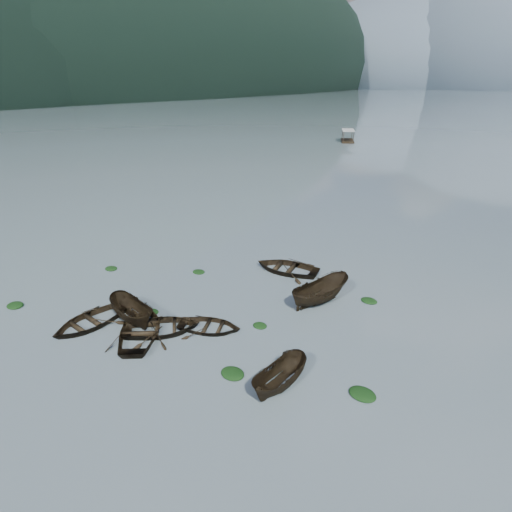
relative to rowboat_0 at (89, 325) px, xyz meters
The scene contains 20 objects.
ground_plane 4.92m from the rowboat_0, 13.26° to the right, with size 2400.00×2400.00×0.00m, color slate.
left_ridge_far 536.44m from the rowboat_0, 152.36° to the left, with size 560.00×1400.00×380.00m, color black.
haze_mtn_a 934.40m from the rowboat_0, 105.85° to the left, with size 520.00×520.00×280.00m, color #475666.
rowboat_0 is the anchor object (origin of this frame).
rowboat_1 4.68m from the rowboat_0, 27.41° to the left, with size 3.25×4.55×0.94m, color black.
rowboat_2 2.63m from the rowboat_0, 46.43° to the left, with size 1.65×4.37×1.69m, color black.
rowboat_3 3.62m from the rowboat_0, 20.60° to the left, with size 3.50×4.90×1.02m, color black.
rowboat_4 7.48m from the rowboat_0, 32.34° to the left, with size 2.74×3.84×0.80m, color black.
rowboat_5 12.67m from the rowboat_0, 10.70° to the left, with size 1.45×3.87×1.49m, color black.
rowboat_7 14.79m from the rowboat_0, 66.78° to the left, with size 3.59×5.03×1.04m, color black.
rowboat_8 14.84m from the rowboat_0, 46.78° to the left, with size 1.81×4.82×1.86m, color black.
weed_clump_0 6.20m from the rowboat_0, 164.91° to the right, with size 1.19×0.97×0.26m, color black.
weed_clump_1 3.83m from the rowboat_0, 58.49° to the left, with size 0.88×0.70×0.19m, color black.
weed_clump_2 10.13m from the rowboat_0, ahead, with size 1.29×1.04×0.28m, color black.
weed_clump_3 10.50m from the rowboat_0, 35.30° to the left, with size 0.91×0.76×0.20m, color black.
weed_clump_4 16.48m from the rowboat_0, 14.72° to the left, with size 1.33×1.06×0.28m, color black.
weed_clump_5 8.02m from the rowboat_0, 135.27° to the left, with size 1.07×0.86×0.23m, color black.
weed_clump_6 9.32m from the rowboat_0, 87.75° to the left, with size 1.02×0.85×0.21m, color black.
weed_clump_7 18.19m from the rowboat_0, 44.99° to the left, with size 1.12×0.89×0.24m, color black.
pontoon_left 85.76m from the rowboat_0, 103.74° to the left, with size 2.87×6.89×2.64m, color black, non-canonical shape.
Camera 1 is at (15.70, -9.60, 13.83)m, focal length 28.00 mm.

